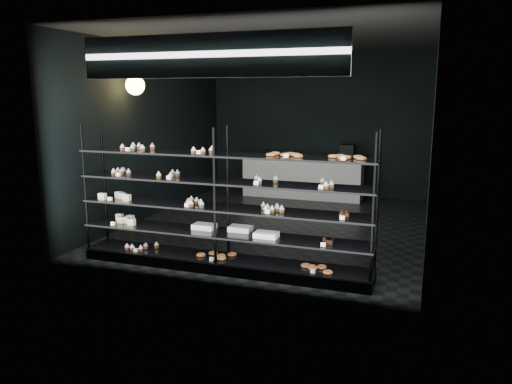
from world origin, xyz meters
TOP-DOWN VIEW (x-y plane):
  - room at (0.00, 0.00)m, footprint 5.01×6.01m
  - display_shelf at (-0.07, -2.45)m, footprint 4.00×0.50m
  - signage at (0.00, -2.93)m, footprint 3.30×0.05m
  - pendant_lamp at (-2.20, -1.01)m, footprint 0.31×0.31m
  - service_counter at (-0.17, 2.50)m, footprint 2.77×0.65m

SIDE VIEW (x-z plane):
  - service_counter at x=-0.17m, z-range -0.11..1.12m
  - display_shelf at x=-0.07m, z-range -0.33..1.58m
  - room at x=0.00m, z-range 0.00..3.20m
  - pendant_lamp at x=-2.20m, z-range 2.01..2.89m
  - signage at x=0.00m, z-range 2.50..3.00m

